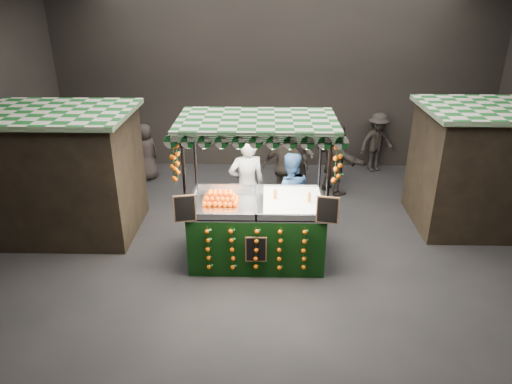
{
  "coord_description": "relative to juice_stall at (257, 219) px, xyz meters",
  "views": [
    {
      "loc": [
        -0.27,
        -7.78,
        4.88
      ],
      "look_at": [
        -0.45,
        0.24,
        1.26
      ],
      "focal_mm": 32.89,
      "sensor_mm": 36.0,
      "label": 1
    }
  ],
  "objects": [
    {
      "name": "shopper_3",
      "position": [
        3.2,
        4.69,
        -0.03
      ],
      "size": [
        1.22,
        0.98,
        1.65
      ],
      "rotation": [
        0.0,
        0.0,
        0.4
      ],
      "color": "black",
      "rests_on": "ground"
    },
    {
      "name": "vendor_grey",
      "position": [
        -0.24,
        1.15,
        0.19
      ],
      "size": [
        0.86,
        0.68,
        2.08
      ],
      "rotation": [
        0.0,
        0.0,
        3.41
      ],
      "color": "gray",
      "rests_on": "ground"
    },
    {
      "name": "shopper_1",
      "position": [
        0.91,
        3.11,
        0.12
      ],
      "size": [
        1.2,
        1.15,
        1.94
      ],
      "rotation": [
        0.0,
        0.0,
        -0.62
      ],
      "color": "#2A2422",
      "rests_on": "ground"
    },
    {
      "name": "market_hall",
      "position": [
        0.42,
        0.09,
        2.53
      ],
      "size": [
        12.1,
        10.1,
        5.05
      ],
      "color": "black",
      "rests_on": "ground"
    },
    {
      "name": "juice_stall",
      "position": [
        0.0,
        0.0,
        0.0
      ],
      "size": [
        2.84,
        1.67,
        2.75
      ],
      "color": "black",
      "rests_on": "ground"
    },
    {
      "name": "vendor_blue",
      "position": [
        0.63,
        0.96,
        0.06
      ],
      "size": [
        0.94,
        0.76,
        1.82
      ],
      "rotation": [
        0.0,
        0.0,
        3.22
      ],
      "color": "navy",
      "rests_on": "ground"
    },
    {
      "name": "shopper_5",
      "position": [
        1.85,
        3.2,
        0.04
      ],
      "size": [
        1.37,
        1.66,
        1.78
      ],
      "rotation": [
        0.0,
        0.0,
        2.18
      ],
      "color": "black",
      "rests_on": "ground"
    },
    {
      "name": "ground",
      "position": [
        0.42,
        0.09,
        -0.85
      ],
      "size": [
        12.0,
        12.0,
        0.0
      ],
      "primitive_type": "plane",
      "color": "black",
      "rests_on": "ground"
    },
    {
      "name": "shopper_4",
      "position": [
        -3.03,
        3.92,
        -0.09
      ],
      "size": [
        0.87,
        0.87,
        1.53
      ],
      "rotation": [
        0.0,
        0.0,
        3.91
      ],
      "color": "#292221",
      "rests_on": "ground"
    },
    {
      "name": "neighbour_stall_right",
      "position": [
        4.82,
        1.59,
        0.46
      ],
      "size": [
        3.0,
        2.2,
        2.6
      ],
      "color": "black",
      "rests_on": "ground"
    },
    {
      "name": "shopper_2",
      "position": [
        0.61,
        2.55,
        0.06
      ],
      "size": [
        1.12,
        0.6,
        1.82
      ],
      "rotation": [
        0.0,
        0.0,
        2.99
      ],
      "color": "#292421",
      "rests_on": "ground"
    },
    {
      "name": "neighbour_stall_left",
      "position": [
        -3.98,
        1.09,
        0.46
      ],
      "size": [
        3.0,
        2.2,
        2.6
      ],
      "color": "black",
      "rests_on": "ground"
    },
    {
      "name": "shopper_0",
      "position": [
        -4.04,
        2.08,
        -0.08
      ],
      "size": [
        0.67,
        0.6,
        1.55
      ],
      "rotation": [
        0.0,
        0.0,
        0.52
      ],
      "color": "black",
      "rests_on": "ground"
    }
  ]
}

